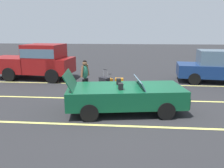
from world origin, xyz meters
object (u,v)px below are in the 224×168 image
Objects in this scene: suitcase_medium_bright at (119,84)px; parked_pickup_truck_far at (38,61)px; suitcase_large_black at (104,85)px; suitcase_small_carryon at (109,83)px; parked_sedan_near at (218,67)px; convertible_car at (131,96)px; duffel_bag at (92,87)px; traveler_person at (85,76)px.

suitcase_medium_bright is 5.59m from parked_pickup_truck_far.
suitcase_large_black is 0.86m from suitcase_small_carryon.
convertible_car is at bearing -127.44° from parked_sedan_near.
parked_sedan_near is (6.85, 2.30, 0.73)m from duffel_bag.
suitcase_large_black is at bearing 125.72° from suitcase_medium_bright.
traveler_person is at bearing -9.42° from suitcase_large_black.
suitcase_large_black reaches higher than duffel_bag.
convertible_car is at bearing -55.25° from duffel_bag.
duffel_bag is at bearing 116.22° from convertible_car.
suitcase_large_black is at bearing 67.95° from traveler_person.
parked_pickup_truck_far is at bearing -84.81° from suitcase_large_black.
parked_sedan_near reaches higher than traveler_person.
suitcase_large_black is (-1.24, 2.39, -0.22)m from convertible_car.
convertible_car is 3.42m from suitcase_small_carryon.
suitcase_large_black is 0.22× the size of parked_pickup_truck_far.
suitcase_large_black is 1.19m from traveler_person.
suitcase_small_carryon is (-0.54, 0.36, -0.06)m from suitcase_medium_bright.
duffel_bag is 0.43× the size of traveler_person.
parked_pickup_truck_far is (-5.61, 5.13, 0.51)m from convertible_car.
convertible_car is 0.85× the size of parked_pickup_truck_far.
parked_pickup_truck_far is at bearing -173.51° from parked_sedan_near.
parked_sedan_near reaches higher than suitcase_large_black.
traveler_person is 0.35× the size of parked_sedan_near.
parked_sedan_near is (6.94, 3.39, -0.04)m from traveler_person.
traveler_person is at bearing -94.93° from duffel_bag.
parked_sedan_near is at bearing 37.15° from convertible_car.
convertible_car is 3.92× the size of suitcase_large_black.
traveler_person is (-0.91, -1.55, 0.68)m from suitcase_small_carryon.
convertible_car reaches higher than suitcase_medium_bright.
convertible_car reaches higher than suitcase_large_black.
suitcase_medium_bright is 0.65m from suitcase_small_carryon.
traveler_person reaches higher than convertible_car.
suitcase_large_black is at bearing -149.77° from parked_sedan_near.
traveler_person is at bearing -147.11° from parked_sedan_near.
parked_pickup_truck_far reaches higher than suitcase_small_carryon.
convertible_car is 2.63m from traveler_person.
traveler_person is (-0.76, -0.72, 0.56)m from suitcase_large_black.
suitcase_small_carryon is 0.15× the size of parked_pickup_truck_far.
convertible_car is 2.66× the size of traveler_person.
suitcase_medium_bright is at bearing 162.23° from suitcase_large_black.
parked_pickup_truck_far reaches higher than suitcase_large_black.
convertible_car is 7.08× the size of suitcase_medium_bright.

